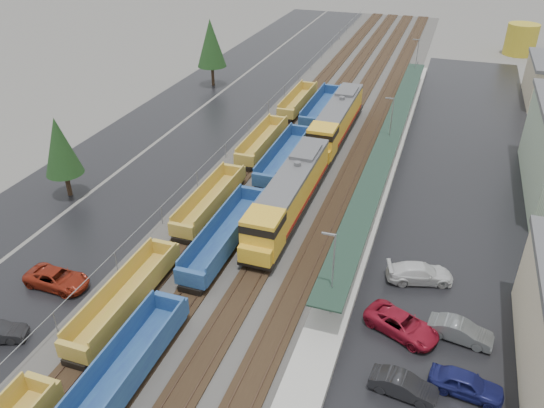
% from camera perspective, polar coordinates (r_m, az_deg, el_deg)
% --- Properties ---
extents(ballast_strip, '(20.00, 160.00, 0.08)m').
position_cam_1_polar(ballast_strip, '(77.66, 6.31, 8.77)').
color(ballast_strip, '#302D2B').
rests_on(ballast_strip, ground).
extents(trackbed, '(14.60, 160.00, 0.22)m').
position_cam_1_polar(trackbed, '(77.61, 6.32, 8.85)').
color(trackbed, black).
rests_on(trackbed, ground).
extents(west_parking_lot, '(10.00, 160.00, 0.02)m').
position_cam_1_polar(west_parking_lot, '(81.95, -4.09, 10.04)').
color(west_parking_lot, black).
rests_on(west_parking_lot, ground).
extents(west_road, '(9.00, 160.00, 0.02)m').
position_cam_1_polar(west_road, '(86.14, -10.35, 10.66)').
color(west_road, black).
rests_on(west_road, ground).
extents(east_commuter_lot, '(16.00, 100.00, 0.02)m').
position_cam_1_polar(east_commuter_lot, '(67.10, 20.24, 3.31)').
color(east_commuter_lot, black).
rests_on(east_commuter_lot, ground).
extents(station_platform, '(3.00, 80.00, 8.00)m').
position_cam_1_polar(station_platform, '(66.94, 12.29, 5.20)').
color(station_platform, '#9E9B93').
rests_on(station_platform, ground).
extents(chainlink_fence, '(0.08, 160.04, 2.02)m').
position_cam_1_polar(chainlink_fence, '(78.14, -0.79, 10.33)').
color(chainlink_fence, gray).
rests_on(chainlink_fence, ground).
extents(tree_west_near, '(3.96, 3.96, 9.00)m').
position_cam_1_polar(tree_west_near, '(59.63, -21.87, 5.79)').
color(tree_west_near, '#332316').
rests_on(tree_west_near, ground).
extents(tree_west_far, '(4.84, 4.84, 11.00)m').
position_cam_1_polar(tree_west_far, '(91.75, -6.59, 16.82)').
color(tree_west_far, '#332316').
rests_on(tree_west_far, ground).
extents(locomotive_lead, '(3.24, 21.33, 4.83)m').
position_cam_1_polar(locomotive_lead, '(52.69, 1.80, 0.88)').
color(locomotive_lead, black).
rests_on(locomotive_lead, ground).
extents(locomotive_trail, '(3.24, 21.33, 4.83)m').
position_cam_1_polar(locomotive_trail, '(71.12, 6.92, 8.83)').
color(locomotive_trail, black).
rests_on(locomotive_trail, ground).
extents(well_string_yellow, '(2.58, 93.18, 2.29)m').
position_cam_1_polar(well_string_yellow, '(49.04, -10.49, -4.12)').
color(well_string_yellow, '#AC9A30').
rests_on(well_string_yellow, ground).
extents(well_string_blue, '(2.77, 86.60, 2.46)m').
position_cam_1_polar(well_string_blue, '(49.35, -4.97, -3.33)').
color(well_string_blue, navy).
rests_on(well_string_blue, ground).
extents(storage_tank, '(6.08, 6.08, 6.08)m').
position_cam_1_polar(storage_tank, '(122.17, 25.22, 15.73)').
color(storage_tank, '#B29C23').
rests_on(storage_tank, ground).
extents(parked_car_west_c, '(2.68, 5.58, 1.54)m').
position_cam_1_polar(parked_car_west_c, '(48.15, -22.13, -7.46)').
color(parked_car_west_c, maroon).
rests_on(parked_car_west_c, ground).
extents(parked_car_east_a, '(2.07, 4.62, 1.47)m').
position_cam_1_polar(parked_car_east_a, '(37.68, 13.96, -18.44)').
color(parked_car_east_a, black).
rests_on(parked_car_east_a, ground).
extents(parked_car_east_b, '(4.70, 6.22, 1.57)m').
position_cam_1_polar(parked_car_east_b, '(41.69, 13.79, -12.47)').
color(parked_car_east_b, maroon).
rests_on(parked_car_east_b, ground).
extents(parked_car_east_c, '(3.71, 5.97, 1.61)m').
position_cam_1_polar(parked_car_east_c, '(46.90, 15.61, -7.17)').
color(parked_car_east_c, silver).
rests_on(parked_car_east_c, ground).
extents(parked_car_east_d, '(2.44, 4.97, 1.63)m').
position_cam_1_polar(parked_car_east_d, '(38.82, 20.18, -17.72)').
color(parked_car_east_d, navy).
rests_on(parked_car_east_d, ground).
extents(parked_car_east_e, '(2.25, 4.86, 1.54)m').
position_cam_1_polar(parked_car_east_e, '(42.38, 19.60, -12.77)').
color(parked_car_east_e, '#5A5D5F').
rests_on(parked_car_east_e, ground).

